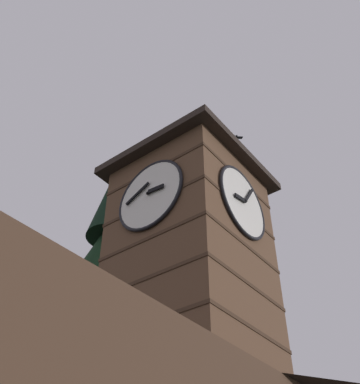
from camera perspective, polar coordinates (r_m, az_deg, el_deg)
name	(u,v)px	position (r m, az deg, el deg)	size (l,w,h in m)	color
clock_tower	(190,242)	(14.42, 1.22, -5.79)	(4.31, 4.31, 9.18)	brown
flying_bird_high	(236,137)	(23.83, 6.52, 6.36)	(0.63, 0.49, 0.12)	black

